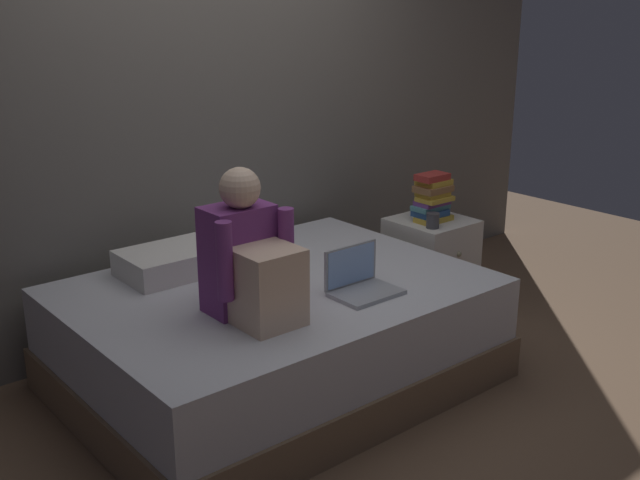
% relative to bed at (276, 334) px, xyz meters
% --- Properties ---
extents(ground_plane, '(8.00, 8.00, 0.00)m').
position_rel_bed_xyz_m(ground_plane, '(0.20, -0.30, -0.26)').
color(ground_plane, brown).
extents(wall_back, '(5.60, 0.10, 2.70)m').
position_rel_bed_xyz_m(wall_back, '(0.20, 0.90, 1.09)').
color(wall_back, slate).
rests_on(wall_back, ground_plane).
extents(bed, '(2.00, 1.50, 0.53)m').
position_rel_bed_xyz_m(bed, '(0.00, 0.00, 0.00)').
color(bed, '#7A6047').
rests_on(bed, ground_plane).
extents(nightstand, '(0.44, 0.46, 0.59)m').
position_rel_bed_xyz_m(nightstand, '(1.30, 0.15, 0.03)').
color(nightstand, beige).
rests_on(nightstand, ground_plane).
extents(person_sitting, '(0.39, 0.44, 0.65)m').
position_rel_bed_xyz_m(person_sitting, '(-0.31, -0.24, 0.52)').
color(person_sitting, '#75337A').
rests_on(person_sitting, bed).
extents(laptop, '(0.32, 0.23, 0.22)m').
position_rel_bed_xyz_m(laptop, '(0.24, -0.35, 0.32)').
color(laptop, '#9EA0A5').
rests_on(laptop, bed).
extents(pillow, '(0.56, 0.36, 0.13)m').
position_rel_bed_xyz_m(pillow, '(-0.28, 0.45, 0.33)').
color(pillow, silver).
rests_on(pillow, bed).
extents(book_stack, '(0.23, 0.17, 0.29)m').
position_rel_bed_xyz_m(book_stack, '(1.28, 0.14, 0.47)').
color(book_stack, gold).
rests_on(book_stack, nightstand).
extents(mug, '(0.08, 0.08, 0.09)m').
position_rel_bed_xyz_m(mug, '(1.17, 0.03, 0.37)').
color(mug, '#3D3D42').
rests_on(mug, nightstand).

